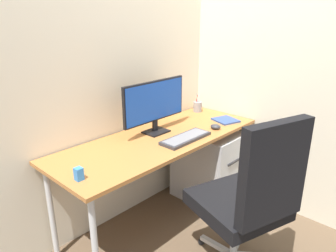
{
  "coord_description": "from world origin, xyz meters",
  "views": [
    {
      "loc": [
        -1.55,
        -1.53,
        1.6
      ],
      "look_at": [
        0.02,
        -0.06,
        0.83
      ],
      "focal_mm": 33.86,
      "sensor_mm": 36.0,
      "label": 1
    }
  ],
  "objects_px": {
    "desk_clamp_accessory": "(79,174)",
    "office_chair": "(250,196)",
    "mouse": "(215,127)",
    "notebook": "(226,120)",
    "keyboard": "(186,138)",
    "pen_holder": "(197,107)",
    "filing_cabinet": "(207,165)",
    "monitor": "(155,103)"
  },
  "relations": [
    {
      "from": "keyboard",
      "to": "desk_clamp_accessory",
      "type": "height_order",
      "value": "desk_clamp_accessory"
    },
    {
      "from": "monitor",
      "to": "keyboard",
      "type": "relative_size",
      "value": 1.44
    },
    {
      "from": "monitor",
      "to": "desk_clamp_accessory",
      "type": "height_order",
      "value": "monitor"
    },
    {
      "from": "office_chair",
      "to": "notebook",
      "type": "height_order",
      "value": "office_chair"
    },
    {
      "from": "office_chair",
      "to": "keyboard",
      "type": "bearing_deg",
      "value": 78.77
    },
    {
      "from": "pen_holder",
      "to": "desk_clamp_accessory",
      "type": "relative_size",
      "value": 2.47
    },
    {
      "from": "desk_clamp_accessory",
      "to": "pen_holder",
      "type": "bearing_deg",
      "value": 12.4
    },
    {
      "from": "office_chair",
      "to": "keyboard",
      "type": "xyz_separation_m",
      "value": [
        0.12,
        0.6,
        0.17
      ]
    },
    {
      "from": "keyboard",
      "to": "notebook",
      "type": "xyz_separation_m",
      "value": [
        0.56,
        0.02,
        -0.01
      ]
    },
    {
      "from": "notebook",
      "to": "desk_clamp_accessory",
      "type": "xyz_separation_m",
      "value": [
        -1.41,
        0.03,
        0.03
      ]
    },
    {
      "from": "office_chair",
      "to": "filing_cabinet",
      "type": "height_order",
      "value": "office_chair"
    },
    {
      "from": "filing_cabinet",
      "to": "notebook",
      "type": "distance_m",
      "value": 0.45
    },
    {
      "from": "pen_holder",
      "to": "notebook",
      "type": "height_order",
      "value": "pen_holder"
    },
    {
      "from": "office_chair",
      "to": "monitor",
      "type": "xyz_separation_m",
      "value": [
        0.08,
        0.88,
        0.39
      ]
    },
    {
      "from": "office_chair",
      "to": "monitor",
      "type": "bearing_deg",
      "value": 84.93
    },
    {
      "from": "office_chair",
      "to": "notebook",
      "type": "relative_size",
      "value": 5.8
    },
    {
      "from": "keyboard",
      "to": "mouse",
      "type": "distance_m",
      "value": 0.33
    },
    {
      "from": "mouse",
      "to": "pen_holder",
      "type": "bearing_deg",
      "value": 40.73
    },
    {
      "from": "office_chair",
      "to": "monitor",
      "type": "relative_size",
      "value": 1.82
    },
    {
      "from": "office_chair",
      "to": "mouse",
      "type": "bearing_deg",
      "value": 51.94
    },
    {
      "from": "office_chair",
      "to": "desk_clamp_accessory",
      "type": "relative_size",
      "value": 14.92
    },
    {
      "from": "monitor",
      "to": "notebook",
      "type": "distance_m",
      "value": 0.69
    },
    {
      "from": "office_chair",
      "to": "filing_cabinet",
      "type": "distance_m",
      "value": 0.96
    },
    {
      "from": "office_chair",
      "to": "desk_clamp_accessory",
      "type": "height_order",
      "value": "office_chair"
    },
    {
      "from": "mouse",
      "to": "notebook",
      "type": "relative_size",
      "value": 0.44
    },
    {
      "from": "office_chair",
      "to": "mouse",
      "type": "xyz_separation_m",
      "value": [
        0.45,
        0.58,
        0.18
      ]
    },
    {
      "from": "mouse",
      "to": "notebook",
      "type": "bearing_deg",
      "value": -1.27
    },
    {
      "from": "mouse",
      "to": "notebook",
      "type": "distance_m",
      "value": 0.23
    },
    {
      "from": "filing_cabinet",
      "to": "pen_holder",
      "type": "distance_m",
      "value": 0.55
    },
    {
      "from": "notebook",
      "to": "office_chair",
      "type": "bearing_deg",
      "value": -119.95
    },
    {
      "from": "desk_clamp_accessory",
      "to": "office_chair",
      "type": "bearing_deg",
      "value": -41.78
    },
    {
      "from": "filing_cabinet",
      "to": "pen_holder",
      "type": "relative_size",
      "value": 3.53
    },
    {
      "from": "desk_clamp_accessory",
      "to": "mouse",
      "type": "bearing_deg",
      "value": -3.75
    },
    {
      "from": "filing_cabinet",
      "to": "monitor",
      "type": "distance_m",
      "value": 0.83
    },
    {
      "from": "office_chair",
      "to": "pen_holder",
      "type": "xyz_separation_m",
      "value": [
        0.73,
        0.98,
        0.21
      ]
    },
    {
      "from": "filing_cabinet",
      "to": "keyboard",
      "type": "xyz_separation_m",
      "value": [
        -0.46,
        -0.12,
        0.43
      ]
    },
    {
      "from": "office_chair",
      "to": "notebook",
      "type": "xyz_separation_m",
      "value": [
        0.68,
        0.63,
        0.16
      ]
    },
    {
      "from": "keyboard",
      "to": "notebook",
      "type": "distance_m",
      "value": 0.56
    },
    {
      "from": "monitor",
      "to": "pen_holder",
      "type": "height_order",
      "value": "monitor"
    },
    {
      "from": "monitor",
      "to": "mouse",
      "type": "bearing_deg",
      "value": -38.82
    },
    {
      "from": "mouse",
      "to": "desk_clamp_accessory",
      "type": "xyz_separation_m",
      "value": [
        -1.18,
        0.08,
        0.02
      ]
    },
    {
      "from": "office_chair",
      "to": "pen_holder",
      "type": "distance_m",
      "value": 1.24
    }
  ]
}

